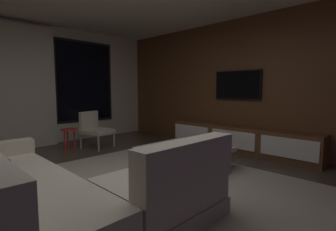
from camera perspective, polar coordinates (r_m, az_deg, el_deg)
floor at (r=3.25m, az=-8.67°, el=-16.86°), size 9.20×9.20×0.00m
back_wall_with_window at (r=6.27m, az=-29.57°, el=5.94°), size 6.60×0.30×2.70m
media_wall at (r=5.40m, az=18.30°, el=6.61°), size 0.12×7.80×2.70m
area_rug at (r=3.38m, az=-2.66°, el=-15.76°), size 3.20×3.80×0.01m
sectional_couch at (r=2.63m, az=-23.42°, el=-16.08°), size 1.98×2.50×0.82m
coffee_table at (r=4.00m, az=3.80°, el=-9.56°), size 1.16×1.16×0.36m
book_stack_on_coffee_table at (r=4.11m, az=4.49°, el=-5.90°), size 0.23×0.21×0.11m
accent_chair_near_window at (r=5.68m, az=-16.31°, el=-2.64°), size 0.68×0.69×0.78m
side_stool at (r=5.50m, az=-21.42°, el=-3.71°), size 0.32×0.32×0.46m
media_console at (r=5.27m, az=16.00°, el=-5.30°), size 0.46×3.10×0.52m
mounted_tv at (r=5.43m, az=15.41°, el=6.69°), size 0.05×1.02×0.59m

